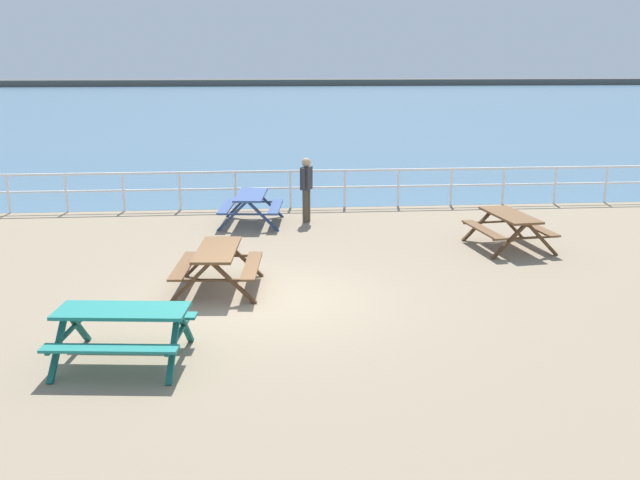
{
  "coord_description": "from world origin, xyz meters",
  "views": [
    {
      "loc": [
        -0.11,
        -11.9,
        4.15
      ],
      "look_at": [
        1.01,
        1.01,
        0.8
      ],
      "focal_mm": 39.93,
      "sensor_mm": 36.0,
      "label": 1
    }
  ],
  "objects_px": {
    "picnic_table_far_right": "(123,322)",
    "visitor": "(306,186)",
    "picnic_table_near_left": "(510,222)",
    "picnic_table_near_right": "(251,201)",
    "picnic_table_mid_centre": "(218,259)"
  },
  "relations": [
    {
      "from": "picnic_table_mid_centre",
      "to": "visitor",
      "type": "distance_m",
      "value": 5.74
    },
    {
      "from": "picnic_table_mid_centre",
      "to": "picnic_table_far_right",
      "type": "distance_m",
      "value": 3.31
    },
    {
      "from": "picnic_table_far_right",
      "to": "visitor",
      "type": "relative_size",
      "value": 1.18
    },
    {
      "from": "visitor",
      "to": "picnic_table_far_right",
      "type": "bearing_deg",
      "value": -86.04
    },
    {
      "from": "picnic_table_near_right",
      "to": "picnic_table_far_right",
      "type": "relative_size",
      "value": 1.0
    },
    {
      "from": "picnic_table_near_left",
      "to": "picnic_table_near_right",
      "type": "bearing_deg",
      "value": 56.57
    },
    {
      "from": "picnic_table_mid_centre",
      "to": "picnic_table_near_right",
      "type": "bearing_deg",
      "value": -1.54
    },
    {
      "from": "picnic_table_near_left",
      "to": "picnic_table_far_right",
      "type": "distance_m",
      "value": 9.25
    },
    {
      "from": "picnic_table_near_right",
      "to": "picnic_table_far_right",
      "type": "bearing_deg",
      "value": 174.51
    },
    {
      "from": "picnic_table_far_right",
      "to": "visitor",
      "type": "bearing_deg",
      "value": 76.06
    },
    {
      "from": "picnic_table_near_left",
      "to": "picnic_table_mid_centre",
      "type": "height_order",
      "value": "same"
    },
    {
      "from": "picnic_table_near_left",
      "to": "picnic_table_far_right",
      "type": "bearing_deg",
      "value": 119.49
    },
    {
      "from": "picnic_table_near_left",
      "to": "picnic_table_far_right",
      "type": "height_order",
      "value": "same"
    },
    {
      "from": "picnic_table_mid_centre",
      "to": "picnic_table_far_right",
      "type": "bearing_deg",
      "value": 164.44
    },
    {
      "from": "picnic_table_near_left",
      "to": "picnic_table_mid_centre",
      "type": "xyz_separation_m",
      "value": [
        -6.3,
        -2.38,
        0.0
      ]
    }
  ]
}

